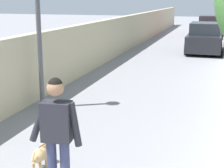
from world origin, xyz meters
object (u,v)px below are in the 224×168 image
object	(u,v)px
dog	(40,154)
car_near	(205,39)
person_skateboarder	(57,132)
car_far	(210,27)

from	to	relation	value
dog	car_near	xyz separation A→B (m)	(13.97, -1.98, 0.44)
person_skateboarder	car_far	bearing A→B (deg)	-2.99
person_skateboarder	car_near	world-z (taller)	person_skateboarder
dog	car_near	distance (m)	14.11
person_skateboarder	dog	world-z (taller)	person_skateboarder
person_skateboarder	car_far	world-z (taller)	person_skateboarder
car_far	dog	bearing A→B (deg)	174.85
person_skateboarder	car_near	size ratio (longest dim) A/B	0.44
person_skateboarder	car_far	distance (m)	22.89
person_skateboarder	car_far	xyz separation A→B (m)	(22.86, -1.20, -0.39)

